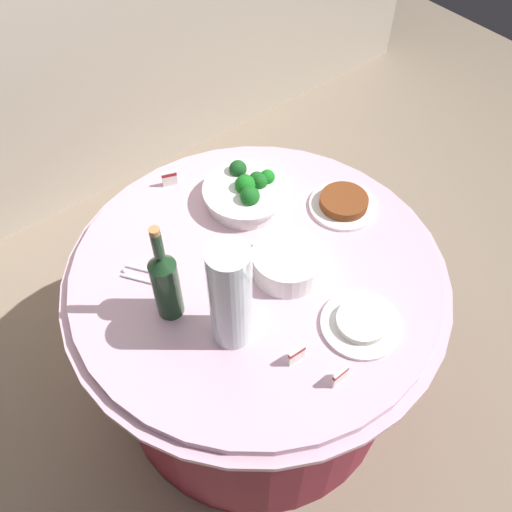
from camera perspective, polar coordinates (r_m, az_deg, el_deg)
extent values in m
plane|color=gray|center=(2.25, 0.00, -12.77)|extent=(6.00, 6.00, 0.00)
cylinder|color=maroon|center=(1.95, 0.00, -8.27)|extent=(1.01, 1.01, 0.69)
cylinder|color=#E0B2C6|center=(1.65, 0.00, -1.97)|extent=(1.16, 1.16, 0.02)
cylinder|color=#E0B2C6|center=(1.63, 0.00, -1.44)|extent=(1.10, 1.10, 0.03)
cylinder|color=white|center=(1.78, -1.03, 6.25)|extent=(0.26, 0.26, 0.05)
cylinder|color=white|center=(1.76, -1.05, 6.96)|extent=(0.28, 0.28, 0.01)
sphere|color=#19611E|center=(1.76, 0.42, 7.79)|extent=(0.05, 0.05, 0.05)
sphere|color=#19781E|center=(1.75, -1.13, 7.41)|extent=(0.07, 0.07, 0.07)
sphere|color=#195B1E|center=(1.77, -1.15, 7.79)|extent=(0.05, 0.05, 0.05)
sphere|color=#19651E|center=(1.71, -0.64, 6.27)|extent=(0.06, 0.06, 0.06)
sphere|color=#19591E|center=(1.77, 0.10, 7.98)|extent=(0.05, 0.05, 0.05)
sphere|color=#19511E|center=(1.81, -1.90, 9.06)|extent=(0.06, 0.06, 0.06)
sphere|color=#197C1E|center=(1.78, 1.20, 8.24)|extent=(0.05, 0.05, 0.05)
cylinder|color=white|center=(1.61, 3.26, -1.40)|extent=(0.21, 0.21, 0.01)
cylinder|color=white|center=(1.60, 3.27, -1.19)|extent=(0.21, 0.21, 0.01)
cylinder|color=white|center=(1.59, 3.29, -0.96)|extent=(0.21, 0.21, 0.01)
cylinder|color=white|center=(1.59, 3.31, -0.74)|extent=(0.21, 0.21, 0.01)
cylinder|color=white|center=(1.58, 3.32, -0.52)|extent=(0.21, 0.21, 0.01)
cylinder|color=white|center=(1.57, 3.34, -0.29)|extent=(0.21, 0.21, 0.01)
cylinder|color=white|center=(1.56, 3.35, -0.06)|extent=(0.21, 0.21, 0.01)
cylinder|color=white|center=(1.56, 3.37, 0.17)|extent=(0.21, 0.21, 0.01)
cylinder|color=#1C3C21|center=(1.47, -9.27, -3.38)|extent=(0.07, 0.07, 0.20)
cone|color=#1C3C21|center=(1.37, -9.90, -0.46)|extent=(0.07, 0.07, 0.04)
cylinder|color=#1C3C21|center=(1.33, -10.24, 1.15)|extent=(0.03, 0.03, 0.08)
cylinder|color=#B2844C|center=(1.29, -10.54, 2.53)|extent=(0.03, 0.03, 0.02)
cylinder|color=silver|center=(1.35, -2.67, -4.23)|extent=(0.11, 0.11, 0.34)
sphere|color=#E5B26B|center=(1.47, -1.82, -6.72)|extent=(0.06, 0.06, 0.06)
sphere|color=#E5B26B|center=(1.46, -3.24, -6.88)|extent=(0.06, 0.06, 0.06)
sphere|color=#E5B26B|center=(1.45, -2.38, -7.84)|extent=(0.06, 0.06, 0.06)
sphere|color=#72C64C|center=(1.43, -2.28, -5.33)|extent=(0.06, 0.06, 0.06)
sphere|color=#72C64C|center=(1.41, -3.40, -6.16)|extent=(0.06, 0.06, 0.06)
sphere|color=#72C64C|center=(1.41, -1.99, -6.54)|extent=(0.06, 0.06, 0.06)
sphere|color=red|center=(1.38, -2.87, -4.10)|extent=(0.06, 0.06, 0.06)
sphere|color=red|center=(1.36, -3.26, -5.33)|extent=(0.06, 0.06, 0.06)
sphere|color=red|center=(1.37, -1.78, -4.96)|extent=(0.06, 0.06, 0.06)
cylinder|color=silver|center=(1.63, -10.82, -1.67)|extent=(0.10, 0.14, 0.01)
cylinder|color=silver|center=(1.61, -11.32, -2.65)|extent=(0.10, 0.14, 0.01)
sphere|color=silver|center=(1.65, -13.58, -1.50)|extent=(0.01, 0.01, 0.01)
cylinder|color=white|center=(1.80, 9.05, 5.18)|extent=(0.22, 0.22, 0.01)
cylinder|color=brown|center=(1.78, 9.13, 5.65)|extent=(0.16, 0.16, 0.03)
cylinder|color=white|center=(1.52, 10.84, -7.04)|extent=(0.22, 0.22, 0.01)
cylinder|color=white|center=(1.51, 10.94, -6.71)|extent=(0.14, 0.14, 0.02)
cube|color=white|center=(1.43, 4.25, -10.30)|extent=(0.05, 0.01, 0.05)
cube|color=maroon|center=(1.41, 4.30, -9.95)|extent=(0.05, 0.01, 0.01)
cube|color=white|center=(1.86, -8.99, 7.95)|extent=(0.05, 0.02, 0.05)
cube|color=maroon|center=(1.85, -9.05, 8.35)|extent=(0.05, 0.03, 0.01)
cube|color=white|center=(1.41, 8.75, -12.31)|extent=(0.05, 0.01, 0.05)
cube|color=maroon|center=(1.40, 8.83, -11.98)|extent=(0.05, 0.01, 0.01)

